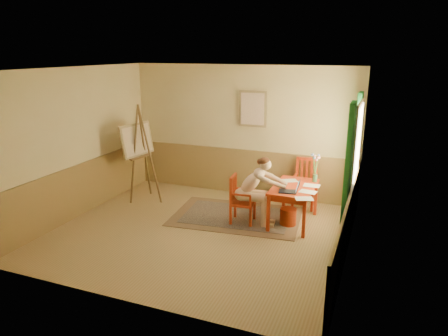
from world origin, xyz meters
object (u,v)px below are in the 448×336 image
at_px(table, 294,191).
at_px(easel, 139,144).
at_px(chair_left, 240,199).
at_px(chair_back, 305,183).
at_px(figure, 255,188).
at_px(laptop, 291,190).

relative_size(table, easel, 0.59).
bearing_deg(chair_left, easel, 169.40).
distance_m(chair_back, figure, 1.44).
height_order(chair_left, figure, figure).
bearing_deg(laptop, easel, 171.80).
height_order(laptop, easel, easel).
height_order(chair_left, easel, easel).
bearing_deg(chair_left, laptop, -1.88).
height_order(table, easel, easel).
bearing_deg(chair_left, figure, 2.05).
relative_size(chair_back, figure, 0.77).
relative_size(table, chair_back, 1.22).
bearing_deg(easel, laptop, -8.20).
xyz_separation_m(table, figure, (-0.64, -0.31, 0.08)).
bearing_deg(chair_back, laptop, -90.59).
bearing_deg(laptop, table, 92.75).
relative_size(chair_left, figure, 0.70).
height_order(table, chair_left, chair_left).
xyz_separation_m(table, chair_back, (0.03, 0.95, -0.14)).
bearing_deg(table, chair_back, 88.16).
distance_m(table, chair_back, 0.96).
relative_size(laptop, easel, 0.19).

